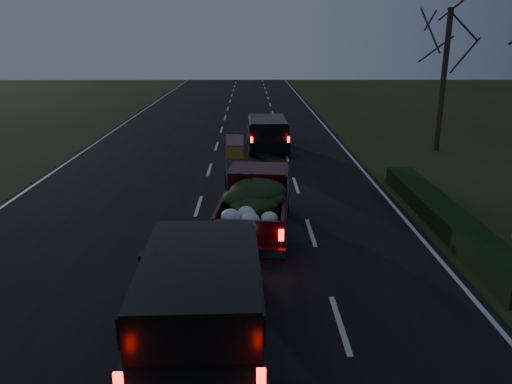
# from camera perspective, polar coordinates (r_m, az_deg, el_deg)

# --- Properties ---
(ground) EXTENTS (120.00, 120.00, 0.00)m
(ground) POSITION_cam_1_polar(r_m,az_deg,el_deg) (12.77, -8.78, -8.89)
(ground) COLOR black
(ground) RESTS_ON ground
(road_asphalt) EXTENTS (14.00, 120.00, 0.02)m
(road_asphalt) POSITION_cam_1_polar(r_m,az_deg,el_deg) (12.77, -8.78, -8.85)
(road_asphalt) COLOR black
(road_asphalt) RESTS_ON ground
(hedge_row) EXTENTS (1.00, 10.00, 0.60)m
(hedge_row) POSITION_cam_1_polar(r_m,az_deg,el_deg) (16.43, 20.81, -2.69)
(hedge_row) COLOR black
(hedge_row) RESTS_ON ground
(bare_tree_far) EXTENTS (3.60, 3.60, 7.00)m
(bare_tree_far) POSITION_cam_1_polar(r_m,az_deg,el_deg) (27.16, 21.01, 15.37)
(bare_tree_far) COLOR black
(bare_tree_far) RESTS_ON ground
(pickup_truck) EXTENTS (2.38, 5.13, 2.60)m
(pickup_truck) POSITION_cam_1_polar(r_m,az_deg,el_deg) (14.85, -0.03, -0.84)
(pickup_truck) COLOR black
(pickup_truck) RESTS_ON ground
(lead_suv) EXTENTS (2.08, 4.72, 1.34)m
(lead_suv) POSITION_cam_1_polar(r_m,az_deg,el_deg) (25.89, 1.30, 7.03)
(lead_suv) COLOR black
(lead_suv) RESTS_ON ground
(rear_suv) EXTENTS (2.52, 5.27, 1.50)m
(rear_suv) POSITION_cam_1_polar(r_m,az_deg,el_deg) (9.38, -6.32, -11.17)
(rear_suv) COLOR black
(rear_suv) RESTS_ON ground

